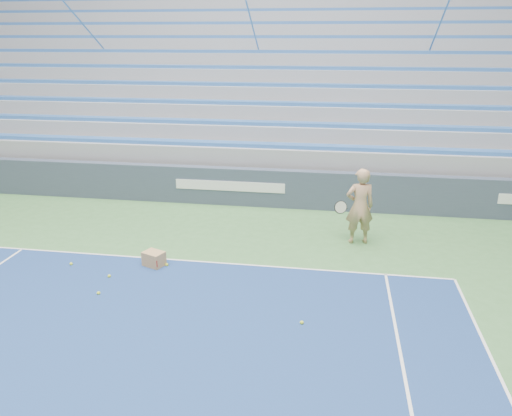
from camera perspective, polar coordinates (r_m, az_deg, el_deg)
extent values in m
cube|color=white|center=(11.10, -7.13, -6.03)|extent=(10.97, 0.05, 0.00)
cube|color=#364053|center=(14.54, -2.90, 2.50)|extent=(30.00, 0.30, 1.10)
cube|color=white|center=(14.38, -3.03, 2.51)|extent=(3.20, 0.02, 0.28)
cube|color=gray|center=(18.87, -0.03, 6.42)|extent=(30.00, 8.50, 1.10)
cube|color=gray|center=(18.71, -0.03, 8.81)|extent=(30.00, 8.50, 0.50)
cube|color=#2F5FAB|center=(14.91, -2.43, 7.31)|extent=(29.60, 0.42, 0.11)
cube|color=gray|center=(19.05, 0.17, 10.51)|extent=(30.00, 7.65, 0.50)
cube|color=#2F5FAB|center=(15.64, -1.83, 9.74)|extent=(29.60, 0.42, 0.11)
cube|color=gray|center=(19.39, 0.37, 12.16)|extent=(30.00, 6.80, 0.50)
cube|color=#2F5FAB|center=(16.40, -1.27, 11.94)|extent=(29.60, 0.42, 0.11)
cube|color=gray|center=(19.76, 0.57, 13.75)|extent=(30.00, 5.95, 0.50)
cube|color=#2F5FAB|center=(17.17, -0.76, 13.95)|extent=(29.60, 0.42, 0.11)
cube|color=gray|center=(20.14, 0.76, 15.28)|extent=(30.00, 5.10, 0.50)
cube|color=#2F5FAB|center=(17.97, -0.29, 15.78)|extent=(29.60, 0.42, 0.11)
cube|color=gray|center=(20.53, 0.95, 16.75)|extent=(30.00, 4.25, 0.50)
cube|color=#2F5FAB|center=(18.79, 0.16, 17.46)|extent=(29.60, 0.42, 0.11)
cube|color=gray|center=(20.93, 1.14, 18.16)|extent=(30.00, 3.40, 0.50)
cube|color=#2F5FAB|center=(19.62, 0.57, 18.99)|extent=(29.60, 0.42, 0.11)
cube|color=gray|center=(21.35, 1.31, 19.52)|extent=(30.00, 2.55, 0.50)
cube|color=#2F5FAB|center=(20.47, 0.95, 20.39)|extent=(29.60, 0.42, 0.11)
cube|color=gray|center=(21.78, 1.49, 20.83)|extent=(30.00, 1.70, 0.50)
cube|color=#2F5FAB|center=(21.32, 1.31, 21.69)|extent=(29.60, 0.42, 0.11)
cube|color=gray|center=(22.22, 1.66, 22.08)|extent=(30.00, 0.85, 0.50)
cube|color=gray|center=(22.94, 1.86, 16.49)|extent=(31.00, 0.40, 7.30)
cylinder|color=teal|center=(20.25, -17.94, 17.97)|extent=(0.05, 8.53, 5.04)
cylinder|color=teal|center=(18.41, -0.04, 18.81)|extent=(0.05, 8.53, 5.04)
cylinder|color=teal|center=(18.43, 19.69, 17.76)|extent=(0.05, 8.53, 5.04)
imported|color=tan|center=(11.94, 11.77, 0.19)|extent=(0.75, 0.57, 1.83)
cylinder|color=black|center=(11.68, 10.11, 0.05)|extent=(0.12, 0.27, 0.08)
cylinder|color=beige|center=(11.38, 9.65, 0.10)|extent=(0.29, 0.16, 0.28)
torus|color=black|center=(11.38, 9.65, 0.10)|extent=(0.31, 0.18, 0.30)
cube|color=tan|center=(10.99, -11.59, -5.72)|extent=(0.52, 0.46, 0.32)
cube|color=#B21E19|center=(10.85, -11.89, -6.08)|extent=(0.32, 0.14, 0.14)
sphere|color=#D0E42E|center=(10.97, -10.14, -6.40)|extent=(0.07, 0.07, 0.07)
sphere|color=#D0E42E|center=(10.15, -17.55, -9.26)|extent=(0.07, 0.07, 0.07)
sphere|color=#D0E42E|center=(11.56, -20.37, -6.01)|extent=(0.07, 0.07, 0.07)
sphere|color=#D0E42E|center=(10.76, -16.43, -7.47)|extent=(0.07, 0.07, 0.07)
sphere|color=#D0E42E|center=(8.83, 5.25, -12.91)|extent=(0.07, 0.07, 0.07)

